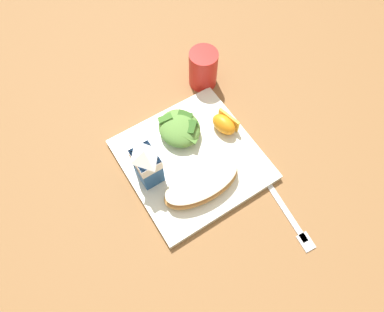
{
  "coord_description": "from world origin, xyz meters",
  "views": [
    {
      "loc": [
        -0.28,
        0.18,
        0.69
      ],
      "look_at": [
        0.0,
        0.0,
        0.03
      ],
      "focal_mm": 32.49,
      "sensor_mm": 36.0,
      "label": 1
    }
  ],
  "objects_px": {
    "cheesy_pizza_bread": "(202,183)",
    "drinking_red_cup": "(203,69)",
    "metal_fork": "(289,216)",
    "milk_carton": "(147,163)",
    "orange_wedge_front": "(224,124)",
    "green_salad_pile": "(179,128)",
    "white_plate": "(192,160)"
  },
  "relations": [
    {
      "from": "cheesy_pizza_bread",
      "to": "drinking_red_cup",
      "type": "xyz_separation_m",
      "value": [
        0.24,
        -0.16,
        0.01
      ]
    },
    {
      "from": "green_salad_pile",
      "to": "drinking_red_cup",
      "type": "height_order",
      "value": "drinking_red_cup"
    },
    {
      "from": "green_salad_pile",
      "to": "metal_fork",
      "type": "relative_size",
      "value": 0.56
    },
    {
      "from": "white_plate",
      "to": "cheesy_pizza_bread",
      "type": "relative_size",
      "value": 1.62
    },
    {
      "from": "milk_carton",
      "to": "orange_wedge_front",
      "type": "xyz_separation_m",
      "value": [
        0.01,
        -0.2,
        -0.04
      ]
    },
    {
      "from": "cheesy_pizza_bread",
      "to": "green_salad_pile",
      "type": "height_order",
      "value": "green_salad_pile"
    },
    {
      "from": "drinking_red_cup",
      "to": "orange_wedge_front",
      "type": "bearing_deg",
      "value": 164.92
    },
    {
      "from": "orange_wedge_front",
      "to": "green_salad_pile",
      "type": "bearing_deg",
      "value": 63.82
    },
    {
      "from": "metal_fork",
      "to": "orange_wedge_front",
      "type": "bearing_deg",
      "value": -0.01
    },
    {
      "from": "white_plate",
      "to": "milk_carton",
      "type": "distance_m",
      "value": 0.12
    },
    {
      "from": "cheesy_pizza_bread",
      "to": "drinking_red_cup",
      "type": "relative_size",
      "value": 1.77
    },
    {
      "from": "drinking_red_cup",
      "to": "metal_fork",
      "type": "bearing_deg",
      "value": 174.1
    },
    {
      "from": "milk_carton",
      "to": "cheesy_pizza_bread",
      "type": "bearing_deg",
      "value": -136.11
    },
    {
      "from": "orange_wedge_front",
      "to": "drinking_red_cup",
      "type": "relative_size",
      "value": 0.68
    },
    {
      "from": "white_plate",
      "to": "milk_carton",
      "type": "bearing_deg",
      "value": 81.65
    },
    {
      "from": "green_salad_pile",
      "to": "cheesy_pizza_bread",
      "type": "bearing_deg",
      "value": 167.45
    },
    {
      "from": "white_plate",
      "to": "green_salad_pile",
      "type": "xyz_separation_m",
      "value": [
        0.07,
        -0.01,
        0.03
      ]
    },
    {
      "from": "green_salad_pile",
      "to": "orange_wedge_front",
      "type": "xyz_separation_m",
      "value": [
        -0.04,
        -0.09,
        -0.0
      ]
    },
    {
      "from": "cheesy_pizza_bread",
      "to": "metal_fork",
      "type": "bearing_deg",
      "value": -140.49
    },
    {
      "from": "milk_carton",
      "to": "metal_fork",
      "type": "relative_size",
      "value": 0.58
    },
    {
      "from": "white_plate",
      "to": "drinking_red_cup",
      "type": "bearing_deg",
      "value": -39.29
    },
    {
      "from": "cheesy_pizza_bread",
      "to": "orange_wedge_front",
      "type": "distance_m",
      "value": 0.15
    },
    {
      "from": "milk_carton",
      "to": "metal_fork",
      "type": "height_order",
      "value": "milk_carton"
    },
    {
      "from": "green_salad_pile",
      "to": "metal_fork",
      "type": "xyz_separation_m",
      "value": [
        -0.28,
        -0.09,
        -0.03
      ]
    },
    {
      "from": "cheesy_pizza_bread",
      "to": "white_plate",
      "type": "bearing_deg",
      "value": -16.06
    },
    {
      "from": "white_plate",
      "to": "drinking_red_cup",
      "type": "height_order",
      "value": "drinking_red_cup"
    },
    {
      "from": "white_plate",
      "to": "orange_wedge_front",
      "type": "height_order",
      "value": "orange_wedge_front"
    },
    {
      "from": "metal_fork",
      "to": "drinking_red_cup",
      "type": "bearing_deg",
      "value": -5.9
    },
    {
      "from": "green_salad_pile",
      "to": "drinking_red_cup",
      "type": "xyz_separation_m",
      "value": [
        0.1,
        -0.13,
        0.01
      ]
    },
    {
      "from": "green_salad_pile",
      "to": "milk_carton",
      "type": "bearing_deg",
      "value": 116.76
    },
    {
      "from": "orange_wedge_front",
      "to": "drinking_red_cup",
      "type": "height_order",
      "value": "drinking_red_cup"
    },
    {
      "from": "green_salad_pile",
      "to": "orange_wedge_front",
      "type": "bearing_deg",
      "value": -116.18
    }
  ]
}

